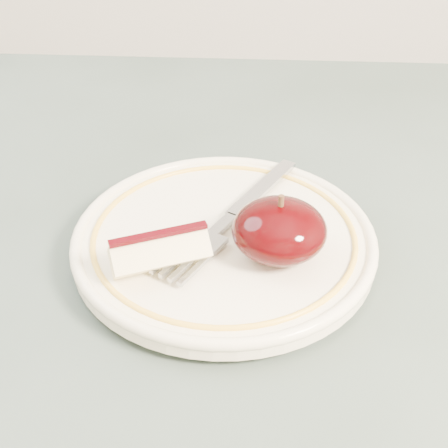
# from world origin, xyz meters

# --- Properties ---
(table) EXTENTS (0.90, 0.90, 0.75)m
(table) POSITION_xyz_m (0.00, 0.00, 0.66)
(table) COLOR brown
(table) RESTS_ON ground
(plate) EXTENTS (0.23, 0.23, 0.02)m
(plate) POSITION_xyz_m (0.05, 0.06, 0.76)
(plate) COLOR #F2EACB
(plate) RESTS_ON table
(apple_half) EXTENTS (0.07, 0.06, 0.05)m
(apple_half) POSITION_xyz_m (0.09, 0.04, 0.79)
(apple_half) COLOR black
(apple_half) RESTS_ON plate
(apple_wedge) EXTENTS (0.07, 0.05, 0.03)m
(apple_wedge) POSITION_xyz_m (0.01, 0.01, 0.78)
(apple_wedge) COLOR #F4E9B4
(apple_wedge) RESTS_ON plate
(fork) EXTENTS (0.10, 0.16, 0.00)m
(fork) POSITION_xyz_m (0.06, 0.07, 0.77)
(fork) COLOR #96999F
(fork) RESTS_ON plate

